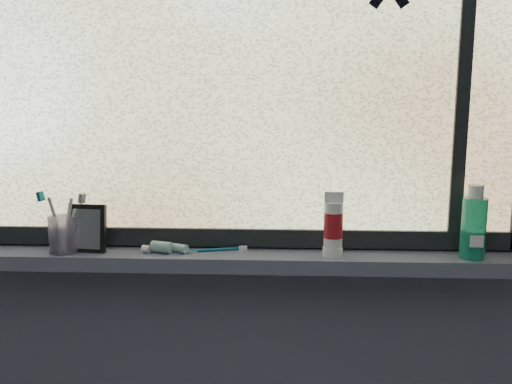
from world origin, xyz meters
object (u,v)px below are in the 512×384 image
Objects in this scene: toothbrush_cup at (63,234)px; mouthwash_bottle at (474,222)px; cream_tube at (333,222)px; vanity_mirror at (87,228)px.

toothbrush_cup is 0.62× the size of mouthwash_bottle.
toothbrush_cup is at bearing -179.85° from cream_tube.
cream_tube reaches higher than vanity_mirror.
mouthwash_bottle is 1.30× the size of cream_tube.
toothbrush_cup is (-0.06, -0.01, -0.02)m from vanity_mirror.
mouthwash_bottle is (1.02, -0.01, 0.03)m from vanity_mirror.
mouthwash_bottle is 0.36m from cream_tube.
vanity_mirror reaches higher than toothbrush_cup.
vanity_mirror is 1.31× the size of toothbrush_cup.
mouthwash_bottle reaches higher than cream_tube.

